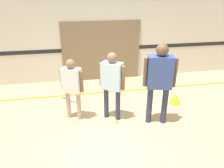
{
  "coord_description": "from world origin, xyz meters",
  "views": [
    {
      "loc": [
        -0.94,
        -4.37,
        2.85
      ],
      "look_at": [
        -0.14,
        -0.04,
        0.88
      ],
      "focal_mm": 35.0,
      "sensor_mm": 36.0,
      "label": 1
    }
  ],
  "objects_px": {
    "person_instructor": "(112,79)",
    "racket_spare_on_floor": "(74,99)",
    "person_student_left": "(72,83)",
    "tennis_ball_stray_left": "(115,112)",
    "training_cone": "(176,98)",
    "tennis_ball_near_instructor": "(117,121)",
    "tennis_ball_by_spare_racket": "(69,102)",
    "person_student_right": "(160,76)"
  },
  "relations": [
    {
      "from": "person_student_left",
      "to": "tennis_ball_by_spare_racket",
      "type": "bearing_deg",
      "value": 124.41
    },
    {
      "from": "person_instructor",
      "to": "racket_spare_on_floor",
      "type": "relative_size",
      "value": 3.11
    },
    {
      "from": "racket_spare_on_floor",
      "to": "person_instructor",
      "type": "bearing_deg",
      "value": 154.52
    },
    {
      "from": "tennis_ball_by_spare_racket",
      "to": "training_cone",
      "type": "height_order",
      "value": "training_cone"
    },
    {
      "from": "tennis_ball_near_instructor",
      "to": "tennis_ball_by_spare_racket",
      "type": "bearing_deg",
      "value": 133.64
    },
    {
      "from": "person_student_left",
      "to": "tennis_ball_stray_left",
      "type": "height_order",
      "value": "person_student_left"
    },
    {
      "from": "racket_spare_on_floor",
      "to": "person_student_left",
      "type": "bearing_deg",
      "value": 115.37
    },
    {
      "from": "tennis_ball_stray_left",
      "to": "training_cone",
      "type": "bearing_deg",
      "value": 6.77
    },
    {
      "from": "tennis_ball_by_spare_racket",
      "to": "tennis_ball_stray_left",
      "type": "distance_m",
      "value": 1.31
    },
    {
      "from": "person_student_left",
      "to": "tennis_ball_stray_left",
      "type": "xyz_separation_m",
      "value": [
        0.99,
        0.04,
        -0.86
      ]
    },
    {
      "from": "tennis_ball_near_instructor",
      "to": "training_cone",
      "type": "xyz_separation_m",
      "value": [
        1.71,
        0.61,
        0.11
      ]
    },
    {
      "from": "tennis_ball_stray_left",
      "to": "person_instructor",
      "type": "bearing_deg",
      "value": -120.53
    },
    {
      "from": "person_instructor",
      "to": "training_cone",
      "type": "xyz_separation_m",
      "value": [
        1.78,
        0.39,
        -0.84
      ]
    },
    {
      "from": "person_instructor",
      "to": "training_cone",
      "type": "bearing_deg",
      "value": 45.62
    },
    {
      "from": "person_instructor",
      "to": "person_student_left",
      "type": "xyz_separation_m",
      "value": [
        -0.87,
        0.16,
        -0.09
      ]
    },
    {
      "from": "person_student_right",
      "to": "racket_spare_on_floor",
      "type": "height_order",
      "value": "person_student_right"
    },
    {
      "from": "person_instructor",
      "to": "training_cone",
      "type": "height_order",
      "value": "person_instructor"
    },
    {
      "from": "person_instructor",
      "to": "person_student_right",
      "type": "relative_size",
      "value": 0.87
    },
    {
      "from": "tennis_ball_near_instructor",
      "to": "tennis_ball_by_spare_racket",
      "type": "xyz_separation_m",
      "value": [
        -1.07,
        1.12,
        0.0
      ]
    },
    {
      "from": "person_student_left",
      "to": "racket_spare_on_floor",
      "type": "relative_size",
      "value": 2.83
    },
    {
      "from": "person_student_left",
      "to": "racket_spare_on_floor",
      "type": "bearing_deg",
      "value": 115.29
    },
    {
      "from": "person_student_right",
      "to": "tennis_ball_stray_left",
      "type": "distance_m",
      "value": 1.48
    },
    {
      "from": "training_cone",
      "to": "person_student_left",
      "type": "bearing_deg",
      "value": -174.91
    },
    {
      "from": "tennis_ball_near_instructor",
      "to": "person_student_right",
      "type": "bearing_deg",
      "value": -8.45
    },
    {
      "from": "tennis_ball_stray_left",
      "to": "tennis_ball_by_spare_racket",
      "type": "bearing_deg",
      "value": 147.42
    },
    {
      "from": "tennis_ball_near_instructor",
      "to": "tennis_ball_by_spare_racket",
      "type": "distance_m",
      "value": 1.54
    },
    {
      "from": "person_instructor",
      "to": "racket_spare_on_floor",
      "type": "distance_m",
      "value": 1.7
    },
    {
      "from": "person_instructor",
      "to": "tennis_ball_near_instructor",
      "type": "xyz_separation_m",
      "value": [
        0.07,
        -0.22,
        -0.95
      ]
    },
    {
      "from": "person_student_left",
      "to": "racket_spare_on_floor",
      "type": "distance_m",
      "value": 1.28
    },
    {
      "from": "person_instructor",
      "to": "tennis_ball_stray_left",
      "type": "distance_m",
      "value": 0.98
    },
    {
      "from": "person_student_left",
      "to": "racket_spare_on_floor",
      "type": "height_order",
      "value": "person_student_left"
    },
    {
      "from": "racket_spare_on_floor",
      "to": "tennis_ball_stray_left",
      "type": "distance_m",
      "value": 1.32
    },
    {
      "from": "person_student_left",
      "to": "person_instructor",
      "type": "bearing_deg",
      "value": 15.35
    },
    {
      "from": "person_student_right",
      "to": "person_instructor",
      "type": "bearing_deg",
      "value": -5.76
    },
    {
      "from": "tennis_ball_stray_left",
      "to": "training_cone",
      "type": "height_order",
      "value": "training_cone"
    },
    {
      "from": "tennis_ball_near_instructor",
      "to": "training_cone",
      "type": "distance_m",
      "value": 1.82
    },
    {
      "from": "person_instructor",
      "to": "tennis_ball_near_instructor",
      "type": "relative_size",
      "value": 24.18
    },
    {
      "from": "person_student_right",
      "to": "tennis_ball_stray_left",
      "type": "xyz_separation_m",
      "value": [
        -0.84,
        0.54,
        -1.1
      ]
    },
    {
      "from": "person_instructor",
      "to": "racket_spare_on_floor",
      "type": "xyz_separation_m",
      "value": [
        -0.87,
        1.08,
        -0.98
      ]
    },
    {
      "from": "tennis_ball_near_instructor",
      "to": "training_cone",
      "type": "height_order",
      "value": "training_cone"
    },
    {
      "from": "person_instructor",
      "to": "person_student_right",
      "type": "xyz_separation_m",
      "value": [
        0.95,
        -0.35,
        0.14
      ]
    },
    {
      "from": "person_student_left",
      "to": "tennis_ball_near_instructor",
      "type": "height_order",
      "value": "person_student_left"
    }
  ]
}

